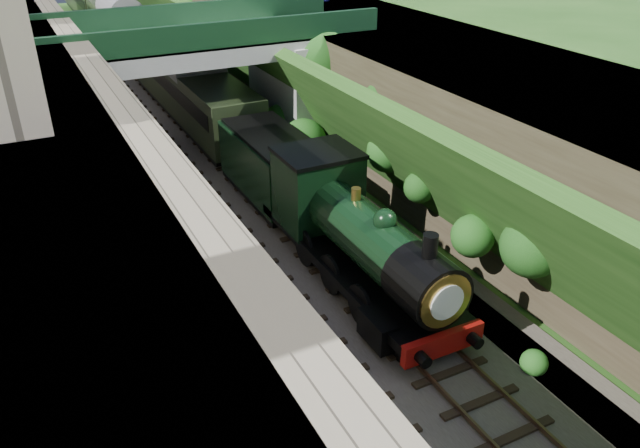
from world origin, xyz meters
The scene contains 13 objects.
trackbed centered at (0.00, 20.00, 0.10)m, with size 10.00×90.00×0.20m, color #473F38.
retaining_wall centered at (-5.50, 20.00, 3.50)m, with size 1.00×90.00×7.00m, color #756B56.
street_plateau_left centered at (-9.00, 20.00, 3.50)m, with size 6.00×90.00×7.00m, color #262628.
street_plateau_right centered at (9.50, 20.00, 3.12)m, with size 8.00×90.00×6.25m, color #262628.
embankment_slope centered at (4.98, 19.17, 2.74)m, with size 4.60×90.00×6.37m.
track_left centered at (-2.00, 20.00, 0.25)m, with size 2.50×90.00×0.20m.
track_right centered at (1.20, 20.00, 0.25)m, with size 2.50×90.00×0.20m.
road_bridge centered at (0.94, 24.00, 4.08)m, with size 16.00×6.40×7.25m.
tree centered at (5.91, 22.05, 4.65)m, with size 3.60×3.80×6.60m.
locomotive centered at (1.20, 9.99, 1.89)m, with size 3.10×10.22×3.83m.
tender centered at (1.20, 17.36, 1.62)m, with size 2.70×6.00×3.05m.
coach_front centered at (1.20, 29.96, 2.05)m, with size 2.90×18.00×3.70m.
coach_middle centered at (1.20, 48.76, 2.05)m, with size 2.90×18.00×3.70m.
Camera 1 is at (-8.24, -5.82, 12.33)m, focal length 35.00 mm.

